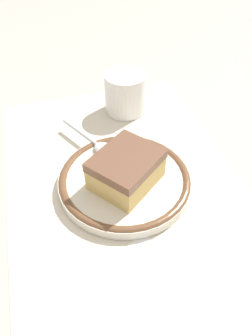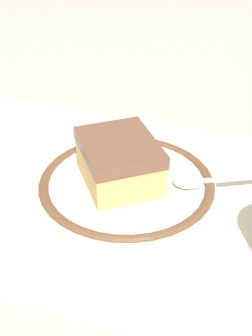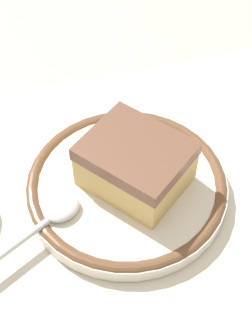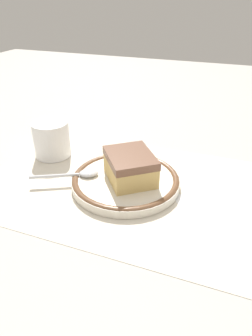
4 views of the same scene
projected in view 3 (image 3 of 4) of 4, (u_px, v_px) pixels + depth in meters
name	position (u px, v px, depth m)	size (l,w,h in m)	color
ground_plane	(135.00, 190.00, 0.51)	(2.40, 2.40, 0.00)	#B7B2A8
placemat	(135.00, 190.00, 0.51)	(0.56, 0.35, 0.00)	beige
plate	(126.00, 184.00, 0.50)	(0.20, 0.20, 0.02)	silver
cake_slice	(137.00, 167.00, 0.48)	(0.12, 0.12, 0.05)	#DBB76B
spoon	(48.00, 220.00, 0.46)	(0.12, 0.07, 0.01)	silver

